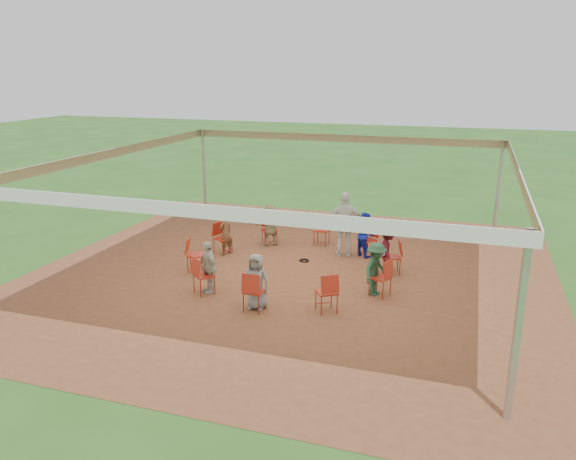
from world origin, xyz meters
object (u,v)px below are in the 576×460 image
(chair_2, at_px, (322,230))
(person_seated_2, at_px, (270,225))
(chair_1, at_px, (367,240))
(chair_3, at_px, (269,230))
(chair_5, at_px, (196,255))
(person_seated_3, at_px, (226,233))
(person_seated_0, at_px, (388,250))
(chair_0, at_px, (392,257))
(chair_4, at_px, (223,238))
(chair_7, at_px, (254,291))
(chair_9, at_px, (380,278))
(person_seated_1, at_px, (364,234))
(laptop, at_px, (381,252))
(person_seated_6, at_px, (376,269))
(standing_person, at_px, (345,224))
(cable_coil, at_px, (304,261))
(person_seated_4, at_px, (208,267))
(chair_6, at_px, (204,275))
(person_seated_5, at_px, (256,281))

(chair_2, bearing_deg, person_seated_2, 22.27)
(chair_1, relative_size, chair_3, 1.00)
(chair_3, bearing_deg, chair_5, 36.00)
(person_seated_2, bearing_deg, person_seated_3, 18.00)
(person_seated_0, bearing_deg, person_seated_2, 54.00)
(chair_2, bearing_deg, chair_0, 144.00)
(chair_4, relative_size, chair_7, 1.00)
(chair_9, distance_m, person_seated_1, 2.91)
(chair_1, bearing_deg, laptop, 151.60)
(chair_5, height_order, chair_7, same)
(person_seated_3, xyz_separation_m, person_seated_6, (4.54, -1.63, 0.00))
(chair_0, bearing_deg, standing_person, 39.51)
(cable_coil, bearing_deg, person_seated_6, -37.73)
(person_seated_3, distance_m, person_seated_4, 2.84)
(person_seated_0, bearing_deg, person_seated_1, 18.00)
(person_seated_4, relative_size, laptop, 3.49)
(chair_9, height_order, standing_person, standing_person)
(chair_2, xyz_separation_m, chair_5, (-2.51, -3.24, 0.00))
(chair_9, distance_m, person_seated_4, 4.00)
(chair_1, height_order, person_seated_0, person_seated_0)
(chair_0, relative_size, chair_2, 1.00)
(chair_1, relative_size, person_seated_2, 0.72)
(chair_6, height_order, chair_9, same)
(person_seated_1, distance_m, standing_person, 0.62)
(chair_6, xyz_separation_m, chair_7, (1.47, -0.53, 0.00))
(person_seated_5, distance_m, person_seated_6, 2.84)
(person_seated_2, bearing_deg, laptop, 124.53)
(person_seated_6, bearing_deg, person_seated_5, 144.00)
(chair_9, bearing_deg, chair_6, 126.00)
(chair_7, height_order, person_seated_0, person_seated_0)
(person_seated_4, height_order, cable_coil, person_seated_4)
(laptop, bearing_deg, chair_7, 128.48)
(chair_6, height_order, chair_7, same)
(person_seated_6, bearing_deg, chair_6, 127.01)
(person_seated_4, bearing_deg, chair_5, 166.27)
(person_seated_1, relative_size, laptop, 3.49)
(chair_3, height_order, standing_person, standing_person)
(chair_9, bearing_deg, chair_3, 72.00)
(person_seated_4, bearing_deg, person_seated_5, 18.00)
(standing_person, distance_m, laptop, 1.64)
(person_seated_6, bearing_deg, person_seated_0, 18.00)
(chair_2, height_order, standing_person, standing_person)
(chair_0, relative_size, chair_4, 1.00)
(chair_2, relative_size, person_seated_6, 0.72)
(chair_0, distance_m, person_seated_5, 4.00)
(person_seated_0, bearing_deg, chair_7, 127.01)
(chair_4, xyz_separation_m, person_seated_2, (1.03, 1.14, 0.18))
(chair_6, distance_m, person_seated_0, 4.71)
(chair_1, bearing_deg, person_seated_6, 142.09)
(chair_1, bearing_deg, chair_3, 36.00)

